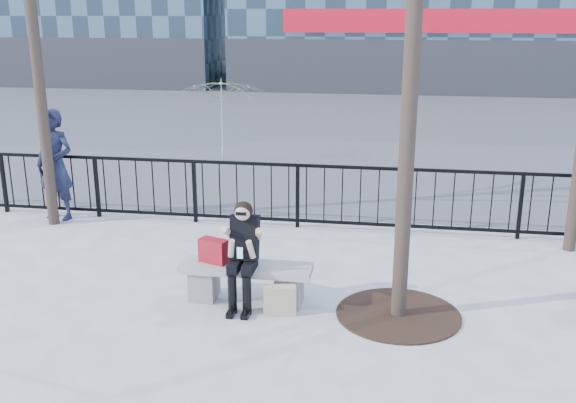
# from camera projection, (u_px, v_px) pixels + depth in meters

# --- Properties ---
(ground) EXTENTS (120.00, 120.00, 0.00)m
(ground) POSITION_uv_depth(u_px,v_px,m) (247.00, 301.00, 8.14)
(ground) COLOR #989893
(ground) RESTS_ON ground
(street_surface) EXTENTS (60.00, 23.00, 0.01)m
(street_surface) POSITION_uv_depth(u_px,v_px,m) (343.00, 118.00, 22.33)
(street_surface) COLOR #474747
(street_surface) RESTS_ON ground
(railing) EXTENTS (14.00, 0.06, 1.10)m
(railing) POSITION_uv_depth(u_px,v_px,m) (286.00, 195.00, 10.82)
(railing) COLOR black
(railing) RESTS_ON ground
(tree_grate) EXTENTS (1.50, 1.50, 0.02)m
(tree_grate) POSITION_uv_depth(u_px,v_px,m) (398.00, 314.00, 7.74)
(tree_grate) COLOR black
(tree_grate) RESTS_ON ground
(bench_main) EXTENTS (1.65, 0.46, 0.49)m
(bench_main) POSITION_uv_depth(u_px,v_px,m) (246.00, 279.00, 8.05)
(bench_main) COLOR slate
(bench_main) RESTS_ON ground
(seated_woman) EXTENTS (0.50, 0.64, 1.34)m
(seated_woman) POSITION_uv_depth(u_px,v_px,m) (243.00, 256.00, 7.80)
(seated_woman) COLOR black
(seated_woman) RESTS_ON ground
(handbag) EXTENTS (0.41, 0.29, 0.30)m
(handbag) POSITION_uv_depth(u_px,v_px,m) (214.00, 251.00, 8.04)
(handbag) COLOR maroon
(handbag) RESTS_ON bench_main
(shopping_bag) EXTENTS (0.41, 0.23, 0.37)m
(shopping_bag) POSITION_uv_depth(u_px,v_px,m) (280.00, 300.00, 7.71)
(shopping_bag) COLOR beige
(shopping_bag) RESTS_ON ground
(standing_man) EXTENTS (0.77, 0.57, 1.94)m
(standing_man) POSITION_uv_depth(u_px,v_px,m) (55.00, 165.00, 11.15)
(standing_man) COLOR black
(standing_man) RESTS_ON ground
(vendor_umbrella) EXTENTS (2.90, 2.93, 2.04)m
(vendor_umbrella) POSITION_uv_depth(u_px,v_px,m) (222.00, 121.00, 15.43)
(vendor_umbrella) COLOR yellow
(vendor_umbrella) RESTS_ON ground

